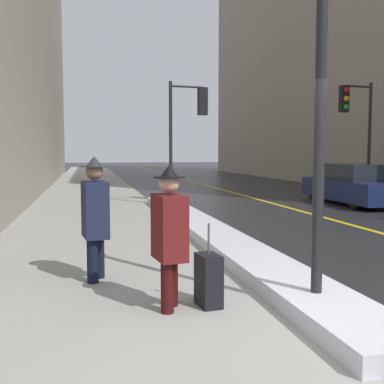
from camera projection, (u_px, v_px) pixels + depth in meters
The scene contains 11 objects.
ground_plane at pixel (322, 334), 4.60m from camera, with size 160.00×160.00×0.00m, color #232326.
sidewalk_slab at pixel (92, 197), 18.78m from camera, with size 4.00×80.00×0.01m.
road_centre_stripe at pixel (239, 194), 20.06m from camera, with size 0.16×80.00×0.00m.
snow_bank_curb at pixel (206, 230), 10.10m from camera, with size 0.87×13.15×0.21m.
lamp_post at pixel (321, 64), 5.05m from camera, with size 0.28×0.28×4.39m.
traffic_light_near at pixel (190, 117), 15.70m from camera, with size 1.31×0.40×4.01m.
traffic_light_far at pixel (355, 116), 16.61m from camera, with size 1.31×0.40×4.16m.
pedestrian_nearside at pixel (169, 232), 5.22m from camera, with size 0.35×0.53×1.60m.
pedestrian_in_fedora at pixel (95, 213), 6.41m from camera, with size 0.37×0.55×1.69m.
parked_car_navy at pixel (357, 185), 16.16m from camera, with size 2.08×4.80×1.36m.
rolling_suitcase at pixel (209, 281), 5.38m from camera, with size 0.27×0.39×0.95m.
Camera 1 is at (-2.17, -4.10, 1.73)m, focal length 45.00 mm.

